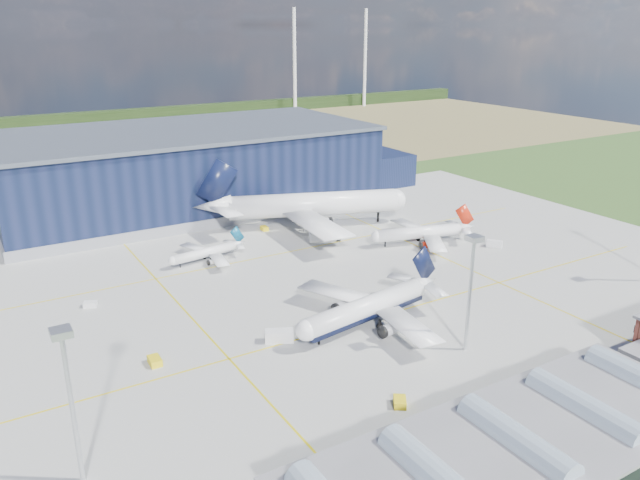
{
  "coord_description": "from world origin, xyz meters",
  "views": [
    {
      "loc": [
        -68.25,
        -106.05,
        58.69
      ],
      "look_at": [
        5.73,
        16.53,
        9.17
      ],
      "focal_mm": 35.0,
      "sensor_mm": 36.0,
      "label": 1
    }
  ],
  "objects_px": {
    "airliner_widebody": "(314,192)",
    "light_mast_center": "(471,275)",
    "gse_van_b": "(494,244)",
    "gse_tug_c": "(264,228)",
    "gse_cart_b": "(90,304)",
    "gse_tug_a": "(155,361)",
    "airliner_red": "(419,226)",
    "gse_tug_b": "(400,402)",
    "airliner_navy": "(366,297)",
    "hangar": "(194,171)",
    "airliner_regional": "(204,248)",
    "light_mast_west": "(68,382)",
    "gse_van_a": "(279,336)"
  },
  "relations": [
    {
      "from": "airliner_red",
      "to": "airliner_widebody",
      "type": "bearing_deg",
      "value": -44.65
    },
    {
      "from": "airliner_regional",
      "to": "gse_tug_c",
      "type": "xyz_separation_m",
      "value": [
        24.88,
        15.47,
        -3.11
      ]
    },
    {
      "from": "airliner_regional",
      "to": "gse_tug_c",
      "type": "bearing_deg",
      "value": -155.85
    },
    {
      "from": "light_mast_west",
      "to": "gse_van_b",
      "type": "distance_m",
      "value": 124.85
    },
    {
      "from": "airliner_regional",
      "to": "gse_cart_b",
      "type": "distance_m",
      "value": 34.59
    },
    {
      "from": "light_mast_center",
      "to": "light_mast_west",
      "type": "bearing_deg",
      "value": 180.0
    },
    {
      "from": "gse_van_b",
      "to": "gse_tug_c",
      "type": "distance_m",
      "value": 67.08
    },
    {
      "from": "light_mast_west",
      "to": "gse_van_b",
      "type": "height_order",
      "value": "light_mast_west"
    },
    {
      "from": "gse_tug_b",
      "to": "light_mast_center",
      "type": "bearing_deg",
      "value": 54.69
    },
    {
      "from": "airliner_regional",
      "to": "gse_van_b",
      "type": "height_order",
      "value": "airliner_regional"
    },
    {
      "from": "gse_tug_a",
      "to": "hangar",
      "type": "bearing_deg",
      "value": 67.25
    },
    {
      "from": "light_mast_center",
      "to": "gse_tug_b",
      "type": "bearing_deg",
      "value": -159.61
    },
    {
      "from": "hangar",
      "to": "gse_van_b",
      "type": "relative_size",
      "value": 33.66
    },
    {
      "from": "gse_tug_b",
      "to": "gse_van_b",
      "type": "xyz_separation_m",
      "value": [
        69.94,
        47.02,
        0.34
      ]
    },
    {
      "from": "hangar",
      "to": "airliner_red",
      "type": "height_order",
      "value": "hangar"
    },
    {
      "from": "gse_van_a",
      "to": "gse_cart_b",
      "type": "xyz_separation_m",
      "value": [
        -28.24,
        35.52,
        -0.6
      ]
    },
    {
      "from": "light_mast_center",
      "to": "gse_tug_a",
      "type": "bearing_deg",
      "value": 154.28
    },
    {
      "from": "airliner_widebody",
      "to": "airliner_red",
      "type": "bearing_deg",
      "value": -39.91
    },
    {
      "from": "airliner_regional",
      "to": "airliner_red",
      "type": "bearing_deg",
      "value": 154.69
    },
    {
      "from": "airliner_widebody",
      "to": "gse_van_b",
      "type": "bearing_deg",
      "value": -31.8
    },
    {
      "from": "gse_tug_b",
      "to": "gse_van_a",
      "type": "relative_size",
      "value": 0.54
    },
    {
      "from": "airliner_widebody",
      "to": "gse_van_a",
      "type": "xyz_separation_m",
      "value": [
        -43.5,
        -60.43,
        -9.48
      ]
    },
    {
      "from": "airliner_widebody",
      "to": "gse_cart_b",
      "type": "xyz_separation_m",
      "value": [
        -71.74,
        -24.91,
        -10.08
      ]
    },
    {
      "from": "airliner_regional",
      "to": "gse_tug_c",
      "type": "relative_size",
      "value": 8.03
    },
    {
      "from": "airliner_red",
      "to": "airliner_widebody",
      "type": "relative_size",
      "value": 0.49
    },
    {
      "from": "airliner_regional",
      "to": "gse_van_b",
      "type": "distance_m",
      "value": 79.49
    },
    {
      "from": "gse_tug_a",
      "to": "gse_cart_b",
      "type": "height_order",
      "value": "gse_tug_a"
    },
    {
      "from": "airliner_navy",
      "to": "airliner_red",
      "type": "relative_size",
      "value": 1.25
    },
    {
      "from": "gse_tug_b",
      "to": "gse_van_a",
      "type": "height_order",
      "value": "gse_van_a"
    },
    {
      "from": "airliner_red",
      "to": "light_mast_center",
      "type": "bearing_deg",
      "value": 74.59
    },
    {
      "from": "hangar",
      "to": "gse_van_a",
      "type": "height_order",
      "value": "hangar"
    },
    {
      "from": "gse_van_a",
      "to": "gse_tug_c",
      "type": "xyz_separation_m",
      "value": [
        28.44,
        64.22,
        -0.58
      ]
    },
    {
      "from": "light_mast_west",
      "to": "gse_cart_b",
      "type": "height_order",
      "value": "light_mast_west"
    },
    {
      "from": "gse_tug_a",
      "to": "light_mast_center",
      "type": "bearing_deg",
      "value": -24.07
    },
    {
      "from": "gse_van_a",
      "to": "gse_tug_c",
      "type": "bearing_deg",
      "value": 2.54
    },
    {
      "from": "light_mast_center",
      "to": "gse_van_b",
      "type": "height_order",
      "value": "light_mast_center"
    },
    {
      "from": "airliner_widebody",
      "to": "gse_van_b",
      "type": "distance_m",
      "value": 55.05
    },
    {
      "from": "airliner_navy",
      "to": "airliner_red",
      "type": "distance_m",
      "value": 54.09
    },
    {
      "from": "light_mast_west",
      "to": "gse_tug_b",
      "type": "bearing_deg",
      "value": -9.76
    },
    {
      "from": "gse_tug_c",
      "to": "gse_tug_a",
      "type": "bearing_deg",
      "value": -126.29
    },
    {
      "from": "gse_tug_a",
      "to": "airliner_red",
      "type": "bearing_deg",
      "value": 19.36
    },
    {
      "from": "gse_tug_a",
      "to": "airliner_widebody",
      "type": "bearing_deg",
      "value": 41.76
    },
    {
      "from": "airliner_regional",
      "to": "gse_tug_b",
      "type": "height_order",
      "value": "airliner_regional"
    },
    {
      "from": "gse_van_b",
      "to": "gse_cart_b",
      "type": "distance_m",
      "value": 106.39
    },
    {
      "from": "hangar",
      "to": "gse_tug_c",
      "type": "xyz_separation_m",
      "value": [
        6.8,
        -39.34,
        -10.99
      ]
    },
    {
      "from": "light_mast_center",
      "to": "airliner_navy",
      "type": "xyz_separation_m",
      "value": [
        -10.55,
        18.0,
        -8.92
      ]
    },
    {
      "from": "gse_tug_b",
      "to": "gse_tug_c",
      "type": "relative_size",
      "value": 1.05
    },
    {
      "from": "airliner_widebody",
      "to": "gse_cart_b",
      "type": "relative_size",
      "value": 23.33
    },
    {
      "from": "airliner_red",
      "to": "gse_van_b",
      "type": "height_order",
      "value": "airliner_red"
    },
    {
      "from": "airliner_widebody",
      "to": "light_mast_center",
      "type": "bearing_deg",
      "value": -79.65
    }
  ]
}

